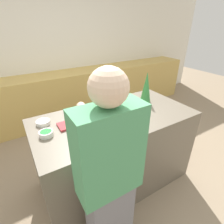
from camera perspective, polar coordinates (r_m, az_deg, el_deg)
ground_plane at (r=2.47m, az=0.93°, el=-20.79°), size 12.00×12.00×0.00m
wall_back at (r=3.79m, az=-18.39°, el=18.09°), size 8.00×0.05×2.60m
back_cabinet_block at (r=3.70m, az=-15.22°, el=4.93°), size 6.00×0.60×0.95m
kitchen_island at (r=2.14m, az=1.02°, el=-12.40°), size 1.73×0.87×0.94m
baking_tray at (r=1.79m, az=-0.24°, el=-2.66°), size 0.44×0.34×0.01m
gingerbread_house at (r=1.74m, az=-0.24°, el=0.06°), size 0.18×0.17×0.23m
decorative_tree at (r=2.19m, az=11.14°, el=7.97°), size 0.13×0.13×0.37m
candy_bowl_front_corner at (r=1.85m, az=-21.55°, el=-3.12°), size 0.13×0.13×0.04m
candy_bowl_center_rear at (r=2.11m, az=8.51°, el=2.78°), size 0.12×0.12×0.05m
candy_bowl_far_right at (r=1.92m, az=-12.37°, el=-0.22°), size 0.13×0.13×0.05m
candy_bowl_beside_tree at (r=1.65m, az=-20.70°, el=-6.55°), size 0.12×0.12×0.05m
cookbook at (r=1.75m, az=-13.91°, el=-4.05°), size 0.20×0.16×0.02m
person at (r=1.30m, az=-0.96°, el=-21.94°), size 0.44×0.54×1.66m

